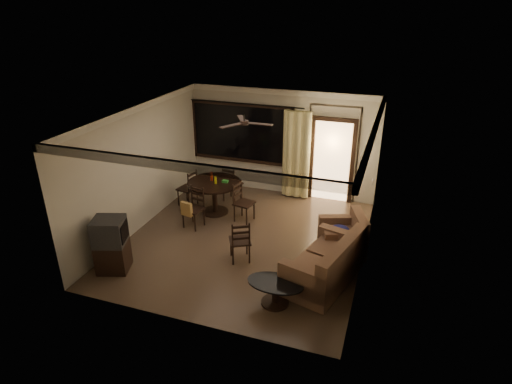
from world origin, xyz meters
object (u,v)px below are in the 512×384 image
at_px(dining_chair_east, 244,210).
at_px(dining_chair_north, 232,191).
at_px(dining_chair_west, 188,195).
at_px(dining_chair_south, 193,215).
at_px(sofa, 326,266).
at_px(tv_cabinet, 111,245).
at_px(coffee_table, 275,289).
at_px(dining_table, 214,189).
at_px(side_chair, 240,248).
at_px(armchair, 344,237).

bearing_deg(dining_chair_east, dining_chair_north, 46.76).
xyz_separation_m(dining_chair_west, dining_chair_south, (0.65, -1.00, 0.02)).
xyz_separation_m(dining_chair_north, sofa, (2.97, -2.76, 0.09)).
bearing_deg(dining_chair_north, tv_cabinet, 85.83).
xyz_separation_m(sofa, coffee_table, (-0.72, -0.87, -0.08)).
height_order(dining_table, coffee_table, dining_table).
height_order(coffee_table, side_chair, side_chair).
distance_m(dining_chair_west, sofa, 4.50).
bearing_deg(dining_chair_north, dining_chair_east, 136.76).
height_order(dining_chair_north, sofa, dining_chair_north).
bearing_deg(side_chair, armchair, 177.65).
relative_size(dining_chair_south, tv_cabinet, 0.86).
relative_size(dining_chair_north, sofa, 0.50).
distance_m(dining_chair_east, tv_cabinet, 3.22).
bearing_deg(dining_chair_west, armchair, 87.69).
distance_m(dining_table, side_chair, 2.27).
bearing_deg(dining_table, tv_cabinet, -106.60).
relative_size(tv_cabinet, armchair, 1.00).
xyz_separation_m(dining_table, dining_chair_north, (0.15, 0.77, -0.36)).
bearing_deg(dining_chair_north, dining_table, 90.10).
relative_size(dining_chair_west, coffee_table, 0.96).
bearing_deg(dining_chair_west, tv_cabinet, 10.54).
xyz_separation_m(dining_chair_north, tv_cabinet, (-1.02, -3.67, 0.27)).
xyz_separation_m(dining_table, dining_chair_east, (0.82, -0.16, -0.36)).
xyz_separation_m(armchair, coffee_table, (-0.88, -2.03, -0.07)).
height_order(dining_chair_north, side_chair, dining_chair_north).
xyz_separation_m(dining_table, dining_chair_west, (-0.82, 0.16, -0.36)).
bearing_deg(dining_chair_west, coffee_table, 58.18).
relative_size(tv_cabinet, side_chair, 1.20).
xyz_separation_m(dining_table, side_chair, (1.35, -1.79, -0.36)).
relative_size(dining_chair_east, coffee_table, 0.96).
bearing_deg(dining_chair_east, dining_table, 89.93).
bearing_deg(armchair, dining_chair_north, 132.99).
height_order(dining_table, side_chair, dining_table).
bearing_deg(dining_chair_west, dining_chair_north, 133.24).
xyz_separation_m(dining_chair_south, tv_cabinet, (-0.69, -2.06, 0.25)).
height_order(dining_chair_west, side_chair, dining_chair_west).
xyz_separation_m(dining_chair_west, sofa, (3.95, -2.15, 0.09)).
xyz_separation_m(tv_cabinet, coffee_table, (3.27, 0.04, -0.26)).
bearing_deg(dining_table, dining_chair_north, 78.78).
bearing_deg(sofa, dining_chair_north, 152.60).
xyz_separation_m(dining_chair_east, coffee_table, (1.59, -2.70, 0.01)).
xyz_separation_m(sofa, armchair, (0.16, 1.16, -0.01)).
bearing_deg(dining_chair_south, sofa, -7.91).
height_order(dining_chair_south, side_chair, dining_chair_south).
xyz_separation_m(dining_chair_west, side_chair, (2.17, -1.95, -0.01)).
bearing_deg(dining_chair_west, dining_chair_east, 90.00).
distance_m(dining_chair_north, sofa, 4.06).
distance_m(sofa, coffee_table, 1.13).
xyz_separation_m(dining_table, tv_cabinet, (-0.86, -2.90, -0.08)).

